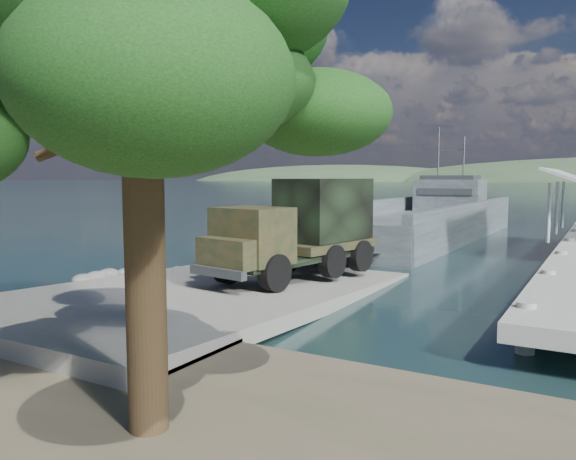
# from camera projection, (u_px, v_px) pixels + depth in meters

# --- Properties ---
(ground) EXTENTS (1400.00, 1400.00, 0.00)m
(ground) POSITION_uv_depth(u_px,v_px,m) (225.00, 295.00, 22.40)
(ground) COLOR #162D36
(ground) RESTS_ON ground
(boat_ramp) EXTENTS (10.00, 18.00, 0.50)m
(boat_ramp) POSITION_uv_depth(u_px,v_px,m) (209.00, 294.00, 21.52)
(boat_ramp) COLOR gray
(boat_ramp) RESTS_ON ground
(shoreline_rocks) EXTENTS (3.20, 5.60, 0.90)m
(shoreline_rocks) POSITION_uv_depth(u_px,v_px,m) (122.00, 279.00, 25.91)
(shoreline_rocks) COLOR #62615F
(shoreline_rocks) RESTS_ON ground
(landing_craft) EXTENTS (8.89, 33.74, 9.98)m
(landing_craft) POSITION_uv_depth(u_px,v_px,m) (416.00, 228.00, 42.77)
(landing_craft) COLOR #3E4549
(landing_craft) RESTS_ON ground
(military_truck) EXTENTS (4.22, 9.24, 4.14)m
(military_truck) POSITION_uv_depth(u_px,v_px,m) (302.00, 228.00, 23.70)
(military_truck) COLOR black
(military_truck) RESTS_ON boat_ramp
(soldier) EXTENTS (0.67, 0.45, 1.78)m
(soldier) POSITION_uv_depth(u_px,v_px,m) (211.00, 259.00, 22.82)
(soldier) COLOR black
(soldier) RESTS_ON boat_ramp
(overhang_tree) EXTENTS (8.62, 7.94, 7.83)m
(overhang_tree) POSITION_uv_depth(u_px,v_px,m) (138.00, 87.00, 9.81)
(overhang_tree) COLOR #352115
(overhang_tree) RESTS_ON ground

